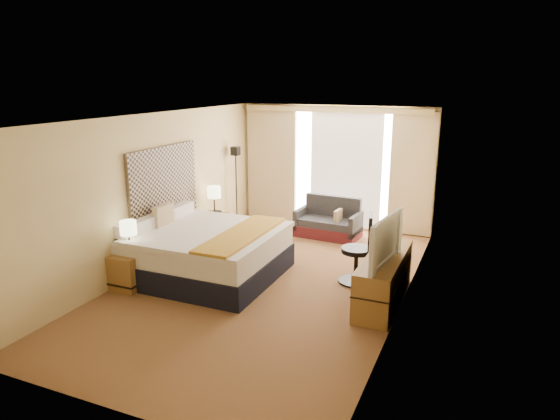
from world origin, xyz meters
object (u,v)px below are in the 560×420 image
at_px(media_dresser, 384,279).
at_px(lamp_right, 214,193).
at_px(loveseat, 329,224).
at_px(desk_chair, 360,252).
at_px(floor_lamp, 236,171).
at_px(television, 378,239).
at_px(nightstand_left, 130,271).
at_px(bed, 205,252).
at_px(lamp_left, 128,229).
at_px(nightstand_right, 213,227).

relative_size(media_dresser, lamp_right, 3.26).
xyz_separation_m(loveseat, desk_chair, (1.19, -2.11, 0.24)).
xyz_separation_m(floor_lamp, television, (3.68, -2.82, -0.20)).
relative_size(nightstand_left, television, 0.47).
distance_m(nightstand_left, television, 3.80).
bearing_deg(desk_chair, television, -74.53).
distance_m(bed, lamp_left, 1.30).
bearing_deg(nightstand_right, lamp_right, 52.02).
distance_m(loveseat, television, 3.46).
height_order(bed, desk_chair, desk_chair).
distance_m(media_dresser, lamp_left, 3.86).
bearing_deg(lamp_right, lamp_left, -89.99).
bearing_deg(media_dresser, television, -99.30).
bearing_deg(television, bed, 94.24).
distance_m(desk_chair, lamp_left, 3.58).
relative_size(media_dresser, desk_chair, 1.59).
height_order(nightstand_left, media_dresser, media_dresser).
bearing_deg(lamp_right, nightstand_right, -127.98).
height_order(media_dresser, floor_lamp, floor_lamp).
height_order(floor_lamp, television, floor_lamp).
xyz_separation_m(lamp_left, television, (3.62, 0.74, 0.08)).
bearing_deg(desk_chair, bed, -175.90).
bearing_deg(floor_lamp, desk_chair, -31.38).
xyz_separation_m(bed, lamp_left, (-0.78, -0.89, 0.55)).
xyz_separation_m(nightstand_left, media_dresser, (3.70, 1.05, 0.07)).
bearing_deg(nightstand_left, nightstand_right, 90.00).
distance_m(media_dresser, lamp_right, 4.01).
height_order(nightstand_left, floor_lamp, floor_lamp).
xyz_separation_m(loveseat, floor_lamp, (-2.05, -0.13, 0.97)).
height_order(loveseat, floor_lamp, floor_lamp).
xyz_separation_m(media_dresser, television, (-0.05, -0.31, 0.69)).
distance_m(nightstand_left, bed, 1.21).
distance_m(media_dresser, loveseat, 3.14).
relative_size(nightstand_left, bed, 0.24).
distance_m(media_dresser, bed, 2.90).
relative_size(media_dresser, lamp_left, 3.43).
relative_size(desk_chair, lamp_right, 2.05).
bearing_deg(lamp_left, media_dresser, 15.85).
bearing_deg(floor_lamp, television, -37.46).
relative_size(nightstand_left, floor_lamp, 0.31).
height_order(floor_lamp, lamp_right, floor_lamp).
bearing_deg(nightstand_right, loveseat, 30.65).
distance_m(floor_lamp, lamp_left, 3.57).
height_order(loveseat, lamp_right, lamp_right).
distance_m(desk_chair, television, 1.09).
height_order(nightstand_right, television, television).
height_order(loveseat, lamp_left, lamp_left).
relative_size(bed, loveseat, 1.73).
relative_size(nightstand_right, floor_lamp, 0.31).
xyz_separation_m(nightstand_left, lamp_right, (0.03, 2.54, 0.70)).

